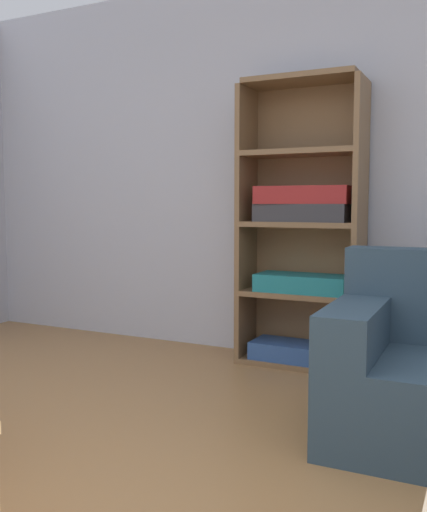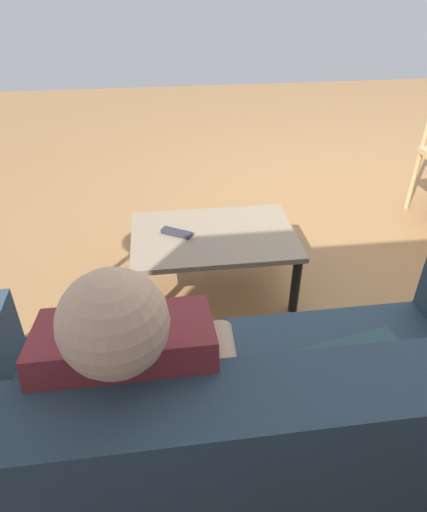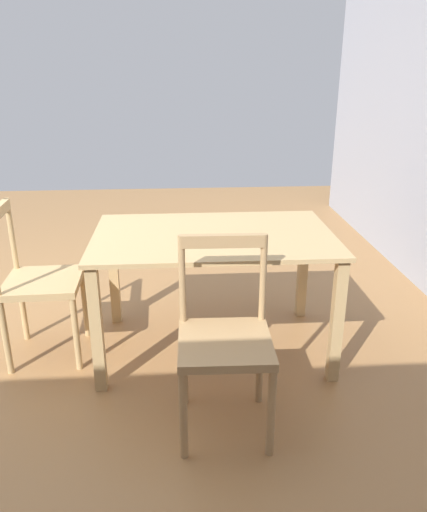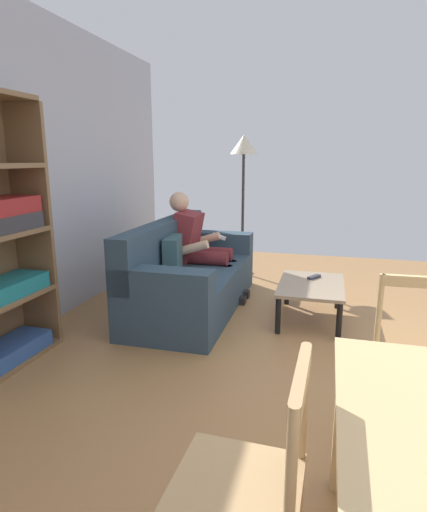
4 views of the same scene
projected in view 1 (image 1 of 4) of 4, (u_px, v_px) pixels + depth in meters
wall_back at (336, 165)px, 3.98m from camera, size 6.36×0.12×2.78m
bookshelf at (302, 240)px, 3.88m from camera, size 0.84×0.36×1.97m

